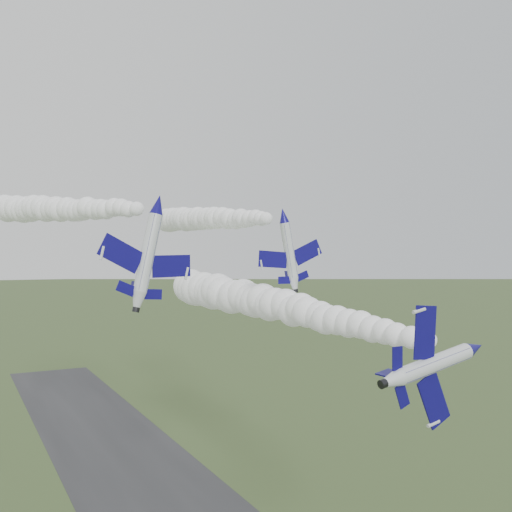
{
  "coord_description": "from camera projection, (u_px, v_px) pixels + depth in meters",
  "views": [
    {
      "loc": [
        -27.99,
        -39.66,
        37.61
      ],
      "look_at": [
        4.19,
        20.94,
        37.8
      ],
      "focal_mm": 40.0,
      "sensor_mm": 36.0,
      "label": 1
    }
  ],
  "objects": [
    {
      "name": "jet_lead",
      "position": [
        475.0,
        348.0,
        47.98
      ],
      "size": [
        3.17,
        11.83,
        9.63
      ],
      "rotation": [
        0.0,
        1.4,
        0.05
      ],
      "color": "silver"
    },
    {
      "name": "smoke_trail_jet_lead",
      "position": [
        272.0,
        304.0,
        76.2
      ],
      "size": [
        9.1,
        60.85,
        5.96
      ],
      "primitive_type": null,
      "rotation": [
        0.0,
        0.0,
        0.05
      ],
      "color": "white"
    },
    {
      "name": "smoke_trail_jet_pair_right",
      "position": [
        205.0,
        219.0,
        103.99
      ],
      "size": [
        7.58,
        59.0,
        5.28
      ],
      "primitive_type": null,
      "rotation": [
        0.0,
        0.0,
        -0.04
      ],
      "color": "white"
    },
    {
      "name": "jet_pair_right",
      "position": [
        284.0,
        215.0,
        74.87
      ],
      "size": [
        9.31,
        11.35,
        3.13
      ],
      "rotation": [
        0.0,
        -0.18,
        -0.04
      ],
      "color": "silver"
    },
    {
      "name": "jet_pair_left",
      "position": [
        159.0,
        204.0,
        66.14
      ],
      "size": [
        11.47,
        13.9,
        4.05
      ],
      "rotation": [
        0.0,
        0.22,
        0.15
      ],
      "color": "silver"
    },
    {
      "name": "smoke_trail_jet_pair_left",
      "position": [
        54.0,
        209.0,
        92.85
      ],
      "size": [
        14.46,
        61.51,
        5.16
      ],
      "primitive_type": null,
      "rotation": [
        0.0,
        0.0,
        0.15
      ],
      "color": "white"
    }
  ]
}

